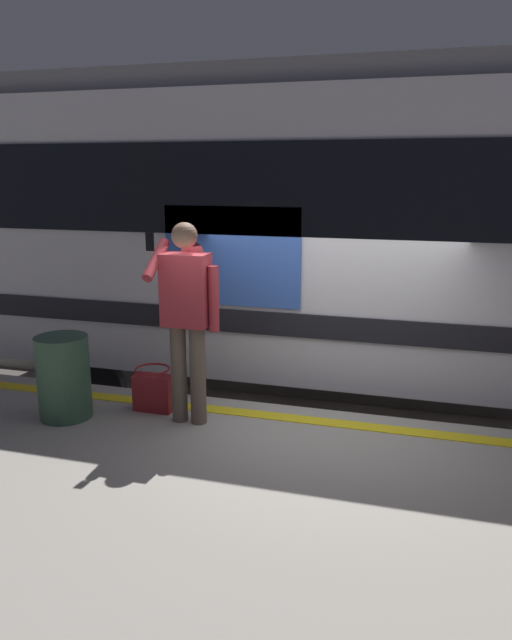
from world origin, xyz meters
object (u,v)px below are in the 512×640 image
object	(u,v)px
passenger	(187,307)
handbag	(153,390)
train_carriage	(457,225)
trash_bin	(64,377)

from	to	relation	value
passenger	handbag	xyz separation A→B (m)	(0.42, -0.13, -0.85)
train_carriage	handbag	world-z (taller)	train_carriage
passenger	train_carriage	bearing A→B (deg)	-131.83
passenger	trash_bin	distance (m)	1.33
train_carriage	trash_bin	world-z (taller)	train_carriage
train_carriage	trash_bin	distance (m)	4.51
train_carriage	trash_bin	size ratio (longest dim) A/B	16.48
train_carriage	trash_bin	xyz separation A→B (m)	(3.37, 2.73, -1.22)
handbag	trash_bin	xyz separation A→B (m)	(0.71, 0.35, 0.18)
trash_bin	train_carriage	bearing A→B (deg)	-140.99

